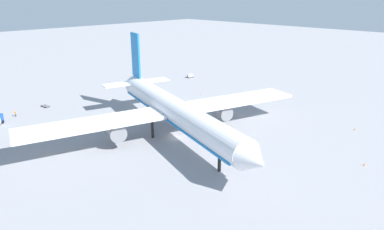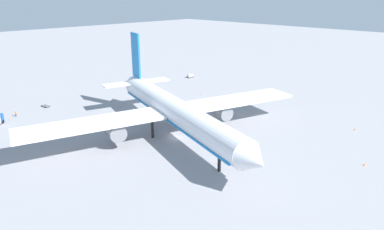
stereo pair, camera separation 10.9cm
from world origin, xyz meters
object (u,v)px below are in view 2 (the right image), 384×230
at_px(traffic_cone_2, 201,94).
at_px(traffic_cone_3, 355,129).
at_px(airliner, 173,110).
at_px(baggage_cart_1, 190,76).
at_px(baggage_cart_0, 46,106).
at_px(ground_worker_1, 16,113).
at_px(traffic_cone_1, 364,164).

relative_size(traffic_cone_2, traffic_cone_3, 1.00).
height_order(airliner, baggage_cart_1, airliner).
xyz_separation_m(airliner, baggage_cart_0, (-46.59, -12.34, -6.58)).
relative_size(baggage_cart_0, traffic_cone_2, 6.63).
bearing_deg(ground_worker_1, traffic_cone_1, 25.26).
bearing_deg(traffic_cone_3, airliner, -130.36).
distance_m(airliner, baggage_cart_0, 48.64).
bearing_deg(baggage_cart_1, traffic_cone_2, -36.47).
bearing_deg(airliner, traffic_cone_1, 23.06).
distance_m(baggage_cart_1, traffic_cone_2, 26.69).
xyz_separation_m(airliner, traffic_cone_3, (30.85, 36.30, -6.58)).
relative_size(baggage_cart_1, traffic_cone_2, 6.44).
bearing_deg(airliner, ground_worker_1, -152.77).
bearing_deg(traffic_cone_3, baggage_cart_1, 170.33).
height_order(baggage_cart_0, traffic_cone_2, traffic_cone_2).
xyz_separation_m(baggage_cart_0, baggage_cart_1, (3.35, 61.26, 0.54)).
distance_m(airliner, ground_worker_1, 49.38).
xyz_separation_m(baggage_cart_0, ground_worker_1, (3.00, -10.09, 0.64)).
distance_m(ground_worker_1, traffic_cone_1, 92.83).
distance_m(baggage_cart_1, traffic_cone_3, 75.15).
relative_size(ground_worker_1, traffic_cone_3, 3.23).
xyz_separation_m(baggage_cart_0, traffic_cone_2, (24.81, 45.39, 0.01)).
bearing_deg(baggage_cart_1, ground_worker_1, -90.28).
bearing_deg(ground_worker_1, traffic_cone_2, 68.54).
distance_m(airliner, traffic_cone_3, 48.09).
bearing_deg(baggage_cart_1, traffic_cone_3, -9.67).
distance_m(airliner, traffic_cone_2, 40.13).
relative_size(baggage_cart_0, baggage_cart_1, 1.03).
xyz_separation_m(baggage_cart_0, traffic_cone_3, (77.43, 48.64, 0.01)).
distance_m(traffic_cone_1, traffic_cone_2, 64.13).
distance_m(baggage_cart_1, traffic_cone_1, 89.42).
height_order(traffic_cone_1, traffic_cone_3, same).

